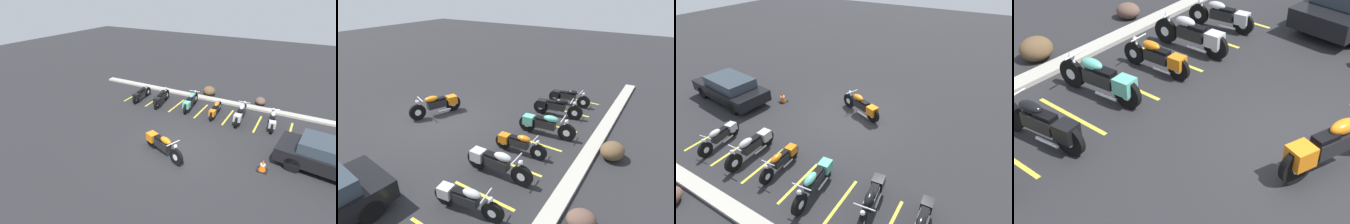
% 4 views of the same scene
% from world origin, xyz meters
% --- Properties ---
extents(ground, '(60.00, 60.00, 0.00)m').
position_xyz_m(ground, '(0.00, 0.00, 0.00)').
color(ground, '#262628').
extents(motorcycle_orange_featured, '(2.32, 1.11, 0.96)m').
position_xyz_m(motorcycle_orange_featured, '(-0.29, -0.50, 0.51)').
color(motorcycle_orange_featured, black).
rests_on(motorcycle_orange_featured, ground).
extents(parked_bike_0, '(0.58, 2.07, 0.81)m').
position_xyz_m(parked_bike_0, '(-4.52, 4.09, 0.43)').
color(parked_bike_0, black).
rests_on(parked_bike_0, ground).
extents(parked_bike_1, '(0.69, 2.23, 0.88)m').
position_xyz_m(parked_bike_1, '(-3.02, 4.09, 0.47)').
color(parked_bike_1, black).
rests_on(parked_bike_1, ground).
extents(parked_bike_2, '(0.65, 2.32, 0.91)m').
position_xyz_m(parked_bike_2, '(-1.17, 4.40, 0.48)').
color(parked_bike_2, black).
rests_on(parked_bike_2, ground).
extents(parked_bike_3, '(0.55, 1.98, 0.78)m').
position_xyz_m(parked_bike_3, '(0.49, 4.18, 0.41)').
color(parked_bike_3, black).
rests_on(parked_bike_3, ground).
extents(parked_bike_4, '(0.65, 2.32, 0.91)m').
position_xyz_m(parked_bike_4, '(1.90, 4.21, 0.48)').
color(parked_bike_4, black).
rests_on(parked_bike_4, ground).
extents(parked_bike_5, '(0.65, 2.04, 0.80)m').
position_xyz_m(parked_bike_5, '(3.54, 4.37, 0.43)').
color(parked_bike_5, black).
rests_on(parked_bike_5, ground).
extents(concrete_curb, '(18.00, 0.50, 0.12)m').
position_xyz_m(concrete_curb, '(0.00, 6.34, 0.06)').
color(concrete_curb, '#A8A399').
rests_on(concrete_curb, ground).
extents(landscape_rock_0, '(0.87, 0.92, 0.49)m').
position_xyz_m(landscape_rock_0, '(2.41, 7.10, 0.25)').
color(landscape_rock_0, brown).
rests_on(landscape_rock_0, ground).
extents(landscape_rock_1, '(1.04, 0.98, 0.63)m').
position_xyz_m(landscape_rock_1, '(-0.97, 7.06, 0.31)').
color(landscape_rock_1, brown).
rests_on(landscape_rock_1, ground).
extents(traffic_cone, '(0.40, 0.40, 0.52)m').
position_xyz_m(traffic_cone, '(3.86, 0.46, 0.24)').
color(traffic_cone, black).
rests_on(traffic_cone, ground).
extents(stall_line_0, '(0.10, 2.10, 0.00)m').
position_xyz_m(stall_line_0, '(-5.40, 4.43, 0.00)').
color(stall_line_0, gold).
rests_on(stall_line_0, ground).
extents(stall_line_1, '(0.10, 2.10, 0.00)m').
position_xyz_m(stall_line_1, '(-3.75, 4.43, 0.00)').
color(stall_line_1, gold).
rests_on(stall_line_1, ground).
extents(stall_line_2, '(0.10, 2.10, 0.00)m').
position_xyz_m(stall_line_2, '(-2.10, 4.43, 0.00)').
color(stall_line_2, gold).
rests_on(stall_line_2, ground).
extents(stall_line_3, '(0.10, 2.10, 0.00)m').
position_xyz_m(stall_line_3, '(-0.46, 4.43, 0.00)').
color(stall_line_3, gold).
rests_on(stall_line_3, ground).
extents(stall_line_4, '(0.10, 2.10, 0.00)m').
position_xyz_m(stall_line_4, '(1.19, 4.43, 0.00)').
color(stall_line_4, gold).
rests_on(stall_line_4, ground).
extents(stall_line_5, '(0.10, 2.10, 0.00)m').
position_xyz_m(stall_line_5, '(2.84, 4.43, 0.00)').
color(stall_line_5, gold).
rests_on(stall_line_5, ground).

